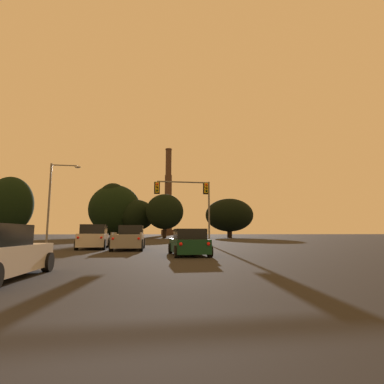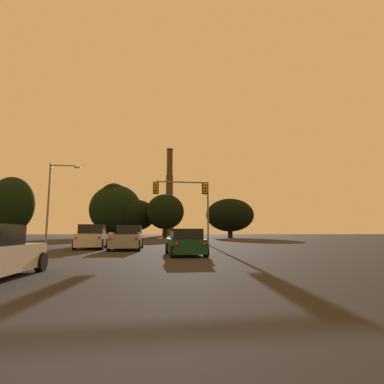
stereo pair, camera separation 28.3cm
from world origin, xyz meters
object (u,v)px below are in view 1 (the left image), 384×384
suv_left_lane_front (94,237)px  pickup_truck_center_lane_front (130,239)px  smokestack (168,201)px  hatchback_right_lane_second (189,243)px  street_lamp (54,194)px  traffic_light_overhead_right (191,196)px

suv_left_lane_front → pickup_truck_center_lane_front: 3.17m
suv_left_lane_front → smokestack: size_ratio=0.10×
hatchback_right_lane_second → street_lamp: size_ratio=0.49×
smokestack → hatchback_right_lane_second: bearing=-94.4°
suv_left_lane_front → hatchback_right_lane_second: 10.25m
pickup_truck_center_lane_front → smokestack: bearing=86.3°
hatchback_right_lane_second → pickup_truck_center_lane_front: bearing=117.4°
suv_left_lane_front → street_lamp: street_lamp is taller
pickup_truck_center_lane_front → street_lamp: bearing=133.4°
smokestack → street_lamp: bearing=-99.7°
pickup_truck_center_lane_front → smokestack: smokestack is taller
pickup_truck_center_lane_front → traffic_light_overhead_right: (5.81, 6.84, 4.16)m
hatchback_right_lane_second → street_lamp: 20.08m
hatchback_right_lane_second → traffic_light_overhead_right: 14.37m
suv_left_lane_front → pickup_truck_center_lane_front: size_ratio=0.89×
pickup_truck_center_lane_front → street_lamp: (-8.04, 9.20, 4.33)m
hatchback_right_lane_second → traffic_light_overhead_right: bearing=80.1°
pickup_truck_center_lane_front → street_lamp: street_lamp is taller
street_lamp → smokestack: 139.03m
hatchback_right_lane_second → street_lamp: street_lamp is taller
hatchback_right_lane_second → smokestack: bearing=85.6°
pickup_truck_center_lane_front → smokestack: 147.50m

